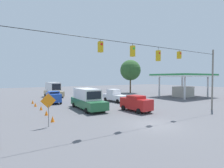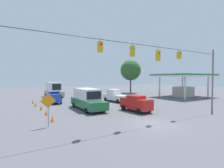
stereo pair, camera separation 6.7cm
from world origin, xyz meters
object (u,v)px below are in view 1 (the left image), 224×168
sedan_blue_withflow_far (53,97)px  sedan_silver_oncoming_deep (86,93)px  traffic_cone_second (46,113)px  tree_horizon_left (130,70)px  traffic_cone_fourth (35,105)px  traffic_cone_nearest (53,119)px  box_truck_tan_withflow_deep (53,90)px  pickup_truck_white_oncoming_far (115,96)px  box_truck_green_withflow_mid (87,99)px  work_zone_sign (48,103)px  traffic_cone_fifth (33,102)px  overhead_signal_span (146,69)px  gas_station (183,80)px  sedan_red_crossing_near (136,103)px  traffic_cone_third (41,108)px

sedan_blue_withflow_far → sedan_silver_oncoming_deep: bearing=-155.6°
traffic_cone_second → tree_horizon_left: size_ratio=0.06×
tree_horizon_left → traffic_cone_fourth: bearing=22.3°
traffic_cone_nearest → tree_horizon_left: 33.68m
box_truck_tan_withflow_deep → traffic_cone_nearest: (5.40, 21.52, -1.26)m
pickup_truck_white_oncoming_far → box_truck_green_withflow_mid: bearing=30.2°
traffic_cone_nearest → work_zone_sign: (0.67, 1.42, 1.70)m
box_truck_green_withflow_mid → traffic_cone_fifth: 10.68m
box_truck_green_withflow_mid → traffic_cone_nearest: bearing=38.5°
traffic_cone_fifth → traffic_cone_second: bearing=89.7°
box_truck_green_withflow_mid → work_zone_sign: 8.58m
overhead_signal_span → gas_station: (-21.94, -11.56, -1.36)m
work_zone_sign → sedan_silver_oncoming_deep: bearing=-123.1°
traffic_cone_second → tree_horizon_left: (-25.66, -17.52, 5.90)m
sedan_silver_oncoming_deep → traffic_cone_second: 16.12m
sedan_red_crossing_near → traffic_cone_fifth: size_ratio=7.57×
overhead_signal_span → traffic_cone_fourth: bearing=-64.0°
box_truck_tan_withflow_deep → box_truck_green_withflow_mid: bearing=90.6°
box_truck_tan_withflow_deep → box_truck_green_withflow_mid: size_ratio=0.83×
box_truck_tan_withflow_deep → box_truck_green_withflow_mid: box_truck_tan_withflow_deep is taller
traffic_cone_third → traffic_cone_fourth: same height
traffic_cone_third → box_truck_tan_withflow_deep: bearing=-109.5°
sedan_silver_oncoming_deep → traffic_cone_nearest: (10.46, 15.68, -0.69)m
traffic_cone_fifth → box_truck_tan_withflow_deep: bearing=-123.3°
traffic_cone_second → box_truck_tan_withflow_deep: bearing=-106.1°
pickup_truck_white_oncoming_far → traffic_cone_fifth: (12.51, -5.01, -0.69)m
traffic_cone_nearest → box_truck_green_withflow_mid: bearing=-141.5°
box_truck_tan_withflow_deep → traffic_cone_second: (5.27, 18.21, -1.26)m
sedan_blue_withflow_far → traffic_cone_second: bearing=71.6°
sedan_blue_withflow_far → gas_station: (-26.16, 5.45, 2.61)m
box_truck_green_withflow_mid → work_zone_sign: bearing=43.1°
box_truck_tan_withflow_deep → sedan_red_crossing_near: bearing=101.9°
box_truck_green_withflow_mid → work_zone_sign: (6.25, 5.85, 0.64)m
overhead_signal_span → traffic_cone_fifth: 20.16m
pickup_truck_white_oncoming_far → work_zone_sign: bearing=36.8°
traffic_cone_nearest → pickup_truck_white_oncoming_far: bearing=-146.0°
work_zone_sign → box_truck_tan_withflow_deep: bearing=-104.8°
overhead_signal_span → work_zone_sign: overhead_signal_span is taller
traffic_cone_second → work_zone_sign: (0.81, 4.73, 1.70)m
traffic_cone_third → box_truck_green_withflow_mid: bearing=154.9°
work_zone_sign → tree_horizon_left: bearing=-139.9°
sedan_blue_withflow_far → traffic_cone_fifth: (2.96, -1.22, -0.73)m
box_truck_green_withflow_mid → sedan_silver_oncoming_deep: bearing=-113.5°
sedan_silver_oncoming_deep → work_zone_sign: (11.13, 17.10, 1.01)m
traffic_cone_nearest → traffic_cone_fifth: 13.58m
box_truck_green_withflow_mid → traffic_cone_fifth: (5.39, -9.15, -1.06)m
traffic_cone_fourth → box_truck_tan_withflow_deep: bearing=-115.3°
traffic_cone_second → traffic_cone_fourth: 6.97m
box_truck_tan_withflow_deep → traffic_cone_third: box_truck_tan_withflow_deep is taller
sedan_silver_oncoming_deep → traffic_cone_third: (10.21, 8.75, -0.69)m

